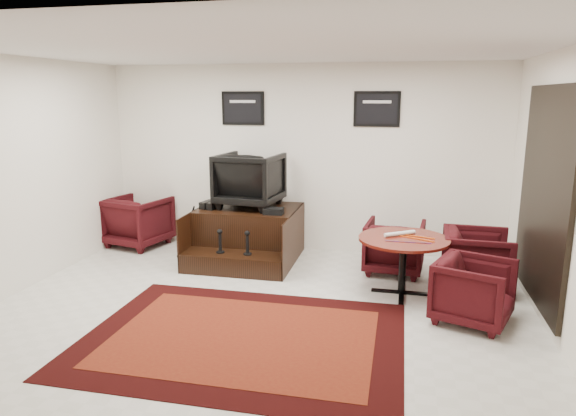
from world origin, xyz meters
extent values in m
plane|color=silver|center=(0.00, 0.00, 0.00)|extent=(6.00, 6.00, 0.00)
cube|color=white|center=(0.00, 2.50, 1.40)|extent=(6.00, 0.02, 2.80)
cube|color=white|center=(0.00, -2.50, 1.40)|extent=(6.00, 0.02, 2.80)
cube|color=white|center=(-3.00, 0.00, 1.40)|extent=(0.02, 5.00, 2.80)
cube|color=white|center=(3.00, 0.00, 1.40)|extent=(0.02, 5.00, 2.80)
cube|color=white|center=(0.00, 0.00, 2.80)|extent=(6.00, 5.00, 0.02)
cube|color=black|center=(2.97, 0.70, 1.30)|extent=(0.05, 1.90, 2.30)
cube|color=black|center=(2.96, 0.70, 1.30)|extent=(0.02, 1.72, 2.12)
cube|color=black|center=(2.97, 0.70, 1.30)|extent=(0.03, 0.05, 2.12)
cube|color=black|center=(-0.90, 2.48, 2.15)|extent=(0.66, 0.03, 0.50)
cube|color=black|center=(-0.90, 2.46, 2.15)|extent=(0.58, 0.01, 0.42)
cube|color=silver|center=(-0.90, 2.46, 2.25)|extent=(0.40, 0.00, 0.04)
cube|color=black|center=(1.10, 2.48, 2.15)|extent=(0.66, 0.03, 0.50)
cube|color=black|center=(1.10, 2.46, 2.15)|extent=(0.58, 0.01, 0.42)
cube|color=silver|center=(1.10, 2.46, 2.25)|extent=(0.40, 0.00, 0.04)
cube|color=black|center=(0.03, -0.63, 0.00)|extent=(3.11, 2.33, 0.01)
cube|color=#5B150D|center=(0.03, -0.63, 0.01)|extent=(2.55, 1.77, 0.01)
cube|color=black|center=(-0.66, 1.93, 0.37)|extent=(1.43, 1.06, 0.74)
cube|color=black|center=(-0.66, 1.19, 0.13)|extent=(1.43, 0.42, 0.27)
cube|color=black|center=(-1.37, 1.72, 0.37)|extent=(0.02, 1.49, 0.74)
cube|color=black|center=(0.05, 1.72, 0.37)|extent=(0.02, 1.49, 0.74)
cylinder|color=black|center=(-0.85, 1.19, 0.28)|extent=(0.11, 0.11, 0.02)
cylinder|color=black|center=(-0.85, 1.19, 0.41)|extent=(0.04, 0.04, 0.24)
sphere|color=black|center=(-0.85, 1.19, 0.56)|extent=(0.07, 0.07, 0.07)
cylinder|color=black|center=(-0.47, 1.19, 0.28)|extent=(0.11, 0.11, 0.02)
cylinder|color=black|center=(-0.47, 1.19, 0.41)|extent=(0.04, 0.04, 0.24)
sphere|color=black|center=(-0.47, 1.19, 0.56)|extent=(0.07, 0.07, 0.07)
imported|color=black|center=(-0.66, 1.98, 1.18)|extent=(0.93, 0.88, 0.88)
cube|color=black|center=(-1.25, 1.77, 0.79)|extent=(0.16, 0.29, 0.10)
cube|color=black|center=(-1.13, 1.74, 0.79)|extent=(0.16, 0.29, 0.10)
cube|color=black|center=(-0.21, 1.58, 0.79)|extent=(0.26, 0.18, 0.09)
imported|color=black|center=(-2.55, 2.10, 0.43)|extent=(1.00, 0.96, 0.87)
cylinder|color=#4C110A|center=(1.55, 0.91, 0.68)|extent=(1.07, 1.07, 0.03)
cylinder|color=black|center=(1.55, 0.91, 0.35)|extent=(0.09, 0.09, 0.63)
cube|color=black|center=(1.55, 0.91, 0.01)|extent=(0.71, 0.06, 0.03)
cube|color=black|center=(1.55, 0.91, 0.01)|extent=(0.06, 0.71, 0.03)
imported|color=black|center=(1.44, 1.69, 0.39)|extent=(0.82, 0.77, 0.77)
imported|color=black|center=(2.44, 1.30, 0.40)|extent=(0.77, 0.82, 0.81)
imported|color=black|center=(2.28, 0.26, 0.37)|extent=(0.89, 0.92, 0.75)
cylinder|color=silver|center=(1.50, 1.00, 0.72)|extent=(0.37, 0.28, 0.05)
cylinder|color=#DE520C|center=(1.69, 0.89, 0.70)|extent=(0.41, 0.21, 0.01)
cylinder|color=#DE520C|center=(1.69, 0.99, 0.70)|extent=(0.43, 0.15, 0.01)
cylinder|color=#4C1933|center=(1.39, 0.72, 0.70)|extent=(0.10, 0.01, 0.01)
cylinder|color=#4C1933|center=(1.45, 0.72, 0.70)|extent=(0.10, 0.01, 0.01)
cylinder|color=#4C1933|center=(1.51, 0.72, 0.70)|extent=(0.10, 0.01, 0.01)
cylinder|color=#4C1933|center=(1.57, 0.72, 0.70)|extent=(0.10, 0.01, 0.01)
cylinder|color=#4C1933|center=(1.63, 0.72, 0.70)|extent=(0.10, 0.01, 0.01)
cylinder|color=#4C1933|center=(1.69, 0.72, 0.70)|extent=(0.10, 0.01, 0.01)
cylinder|color=#4C1933|center=(1.75, 0.72, 0.70)|extent=(0.10, 0.01, 0.01)
cylinder|color=#4C1933|center=(1.81, 0.72, 0.70)|extent=(0.10, 0.01, 0.01)
camera|label=1|loc=(1.47, -5.08, 2.34)|focal=32.00mm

